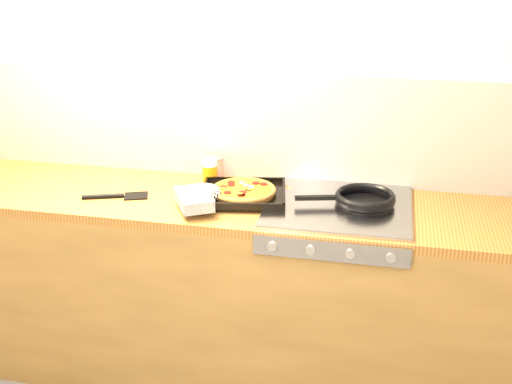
% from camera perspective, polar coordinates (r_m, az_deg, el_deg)
% --- Properties ---
extents(room_shell, '(3.20, 3.20, 3.20)m').
position_cam_1_polar(room_shell, '(2.96, -0.65, 5.91)').
color(room_shell, white).
rests_on(room_shell, ground).
extents(counter_run, '(3.20, 0.62, 0.90)m').
position_cam_1_polar(counter_run, '(2.98, -1.82, -8.68)').
color(counter_run, olive).
rests_on(counter_run, ground).
extents(stovetop, '(0.60, 0.56, 0.02)m').
position_cam_1_polar(stovetop, '(2.71, 7.35, -1.30)').
color(stovetop, '#A1A1A6').
rests_on(stovetop, counter_run).
extents(pizza_on_tray, '(0.48, 0.47, 0.06)m').
position_cam_1_polar(pizza_on_tray, '(2.74, -2.33, -0.09)').
color(pizza_on_tray, black).
rests_on(pizza_on_tray, stovetop).
extents(frying_pan, '(0.44, 0.31, 0.04)m').
position_cam_1_polar(frying_pan, '(2.72, 9.55, -0.63)').
color(frying_pan, black).
rests_on(frying_pan, stovetop).
extents(tomato_can, '(0.09, 0.09, 0.12)m').
position_cam_1_polar(tomato_can, '(2.97, -3.70, 2.04)').
color(tomato_can, maroon).
rests_on(tomato_can, counter_run).
extents(juice_glass, '(0.08, 0.08, 0.12)m').
position_cam_1_polar(juice_glass, '(2.94, -4.12, 1.86)').
color(juice_glass, orange).
rests_on(juice_glass, counter_run).
extents(wooden_spoon, '(0.30, 0.11, 0.02)m').
position_cam_1_polar(wooden_spoon, '(2.92, 1.18, 0.67)').
color(wooden_spoon, '#B5854D').
rests_on(wooden_spoon, counter_run).
extents(black_spatula, '(0.28, 0.15, 0.02)m').
position_cam_1_polar(black_spatula, '(2.86, -12.27, -0.35)').
color(black_spatula, black).
rests_on(black_spatula, counter_run).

